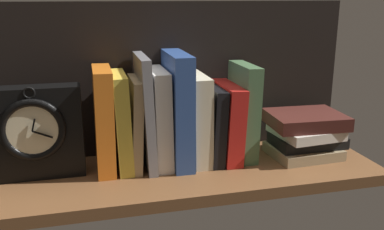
% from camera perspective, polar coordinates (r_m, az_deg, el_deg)
% --- Properties ---
extents(ground_plane, '(0.87, 0.28, 0.03)m').
position_cam_1_polar(ground_plane, '(0.94, -1.29, -7.94)').
color(ground_plane, brown).
extents(back_panel, '(0.87, 0.01, 0.35)m').
position_cam_1_polar(back_panel, '(1.01, -3.03, 4.95)').
color(back_panel, black).
rests_on(back_panel, ground_plane).
extents(book_orange_pandolfini, '(0.04, 0.14, 0.22)m').
position_cam_1_polar(book_orange_pandolfini, '(0.92, -11.78, -0.65)').
color(book_orange_pandolfini, orange).
rests_on(book_orange_pandolfini, ground_plane).
extents(book_yellow_seinlanguage, '(0.04, 0.13, 0.21)m').
position_cam_1_polar(book_yellow_seinlanguage, '(0.93, -9.48, -0.86)').
color(book_yellow_seinlanguage, gold).
rests_on(book_yellow_seinlanguage, ground_plane).
extents(book_tan_shortstories, '(0.03, 0.13, 0.20)m').
position_cam_1_polar(book_tan_shortstories, '(0.93, -7.70, -1.11)').
color(book_tan_shortstories, tan).
rests_on(book_tan_shortstories, ground_plane).
extents(book_gray_chess, '(0.03, 0.15, 0.25)m').
position_cam_1_polar(book_gray_chess, '(0.93, -6.32, 0.42)').
color(book_gray_chess, gray).
rests_on(book_gray_chess, ground_plane).
extents(book_white_catcher, '(0.04, 0.14, 0.21)m').
position_cam_1_polar(book_white_catcher, '(0.93, -4.44, -0.38)').
color(book_white_catcher, silver).
rests_on(book_white_catcher, ground_plane).
extents(book_blue_modern, '(0.04, 0.16, 0.25)m').
position_cam_1_polar(book_blue_modern, '(0.94, -1.95, 0.80)').
color(book_blue_modern, '#2D4C8E').
rests_on(book_blue_modern, ground_plane).
extents(book_cream_twain, '(0.04, 0.14, 0.20)m').
position_cam_1_polar(book_cream_twain, '(0.95, 0.62, -0.46)').
color(book_cream_twain, beige).
rests_on(book_cream_twain, ground_plane).
extents(book_black_skeptic, '(0.03, 0.14, 0.17)m').
position_cam_1_polar(book_black_skeptic, '(0.97, 2.69, -1.11)').
color(book_black_skeptic, black).
rests_on(book_black_skeptic, ground_plane).
extents(book_red_requiem, '(0.05, 0.15, 0.17)m').
position_cam_1_polar(book_red_requiem, '(0.98, 4.69, -0.89)').
color(book_red_requiem, red).
rests_on(book_red_requiem, ground_plane).
extents(book_green_romantic, '(0.04, 0.13, 0.22)m').
position_cam_1_polar(book_green_romantic, '(0.98, 6.88, 0.51)').
color(book_green_romantic, '#476B44').
rests_on(book_green_romantic, ground_plane).
extents(framed_clock, '(0.19, 0.06, 0.20)m').
position_cam_1_polar(framed_clock, '(0.92, -20.41, -2.18)').
color(framed_clock, black).
rests_on(framed_clock, ground_plane).
extents(book_stack_side, '(0.17, 0.15, 0.10)m').
position_cam_1_polar(book_stack_side, '(1.03, 14.98, -2.42)').
color(book_stack_side, '#9E8966').
rests_on(book_stack_side, ground_plane).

